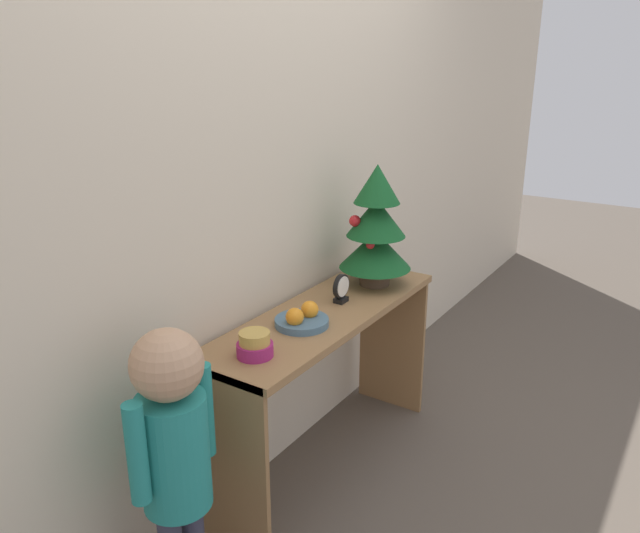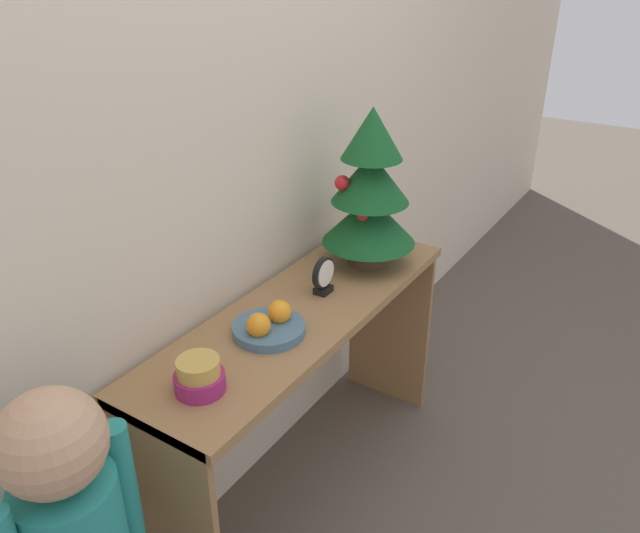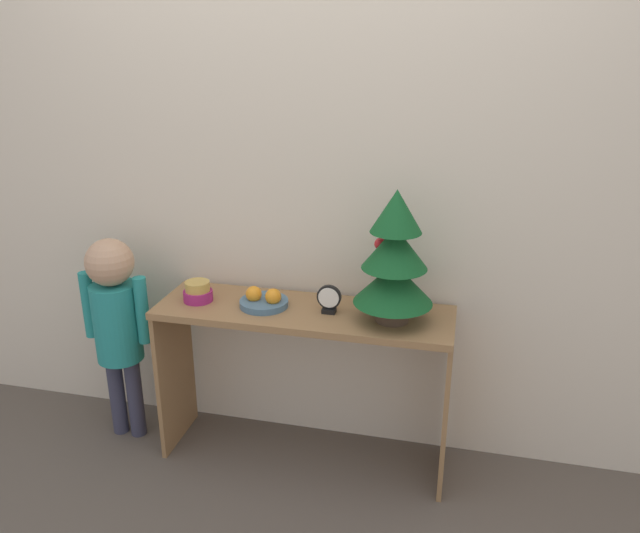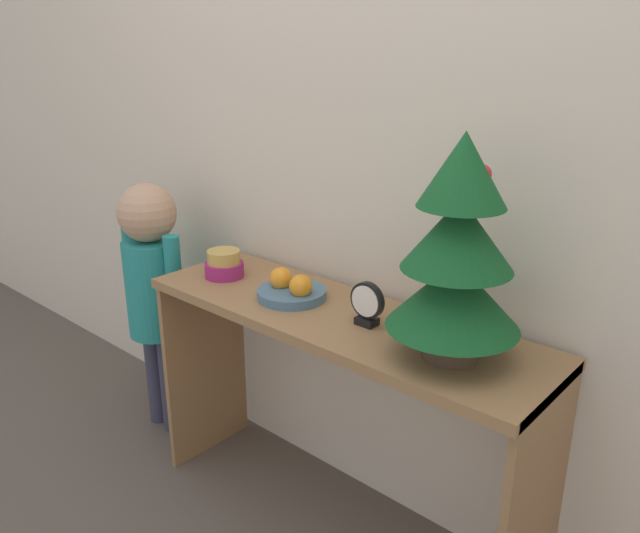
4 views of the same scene
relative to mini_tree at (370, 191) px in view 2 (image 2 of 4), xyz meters
The scene contains 7 objects.
ground_plane 1.06m from the mini_tree, 155.66° to the right, with size 12.00×12.00×0.00m, color brown.
back_wall 0.52m from the mini_tree, 145.68° to the left, with size 7.00×0.05×2.50m, color beige.
console_table 0.56m from the mini_tree, behind, with size 1.24×0.38×0.72m.
mini_tree is the anchor object (origin of this frame).
fruit_bowl 0.59m from the mini_tree, behind, with size 0.20×0.20×0.08m.
singing_bowl 0.86m from the mini_tree, behind, with size 0.13×0.13×0.09m.
desk_clock 0.33m from the mini_tree, behind, with size 0.10×0.04×0.12m.
Camera 2 is at (-1.33, -0.73, 1.68)m, focal length 35.00 mm.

